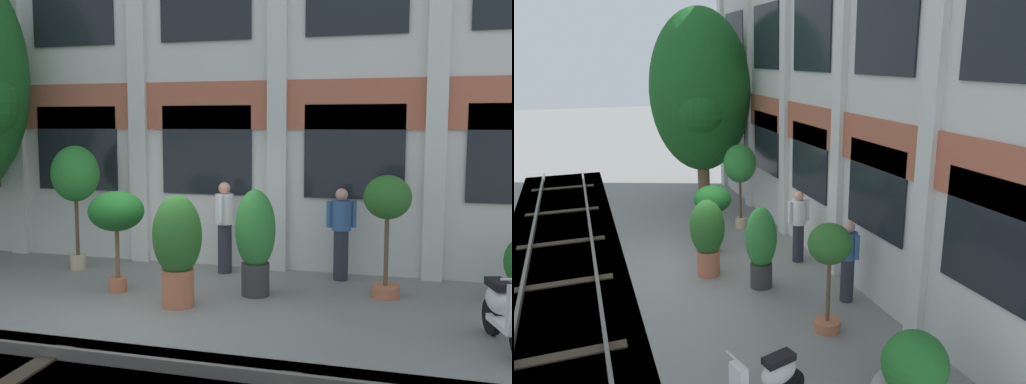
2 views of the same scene
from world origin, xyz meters
TOP-DOWN VIEW (x-y plane):
  - ground_plane at (0.00, 0.00)m, footprint 80.00×80.00m
  - apartment_facade at (-0.00, 2.86)m, footprint 14.44×0.64m
  - potted_plant_tall_urn at (3.50, 1.31)m, footprint 0.75×0.75m
  - potted_plant_fluted_column at (1.47, 0.84)m, footprint 0.65×0.65m
  - potted_plant_low_pan at (-0.77, 0.44)m, footprint 0.90×0.90m
  - potted_plant_terracotta_small at (-2.26, 1.62)m, footprint 0.89×0.89m
  - potted_plant_ribbed_drum at (0.50, -0.02)m, footprint 0.75×0.75m
  - scooter_second_parked at (5.05, -0.42)m, footprint 0.61×1.36m
  - resident_by_doorway at (0.53, 2.11)m, footprint 0.34×0.53m
  - resident_watching_tracks at (2.67, 2.17)m, footprint 0.51×0.34m

SIDE VIEW (x-z plane):
  - ground_plane at x=0.00m, z-range 0.00..0.00m
  - scooter_second_parked at x=5.05m, z-range -0.05..0.93m
  - resident_watching_tracks at x=2.67m, z-range 0.06..1.69m
  - resident_by_doorway at x=0.53m, z-range 0.06..1.75m
  - potted_plant_fluted_column at x=1.47m, z-range 0.08..1.80m
  - potted_plant_ribbed_drum at x=0.50m, z-range 0.10..1.80m
  - potted_plant_low_pan at x=-0.77m, z-range 0.46..2.12m
  - potted_plant_tall_urn at x=3.50m, z-range 0.48..2.44m
  - potted_plant_terracotta_small at x=-2.26m, z-range 0.60..2.94m
  - apartment_facade at x=0.00m, z-range -0.01..7.60m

